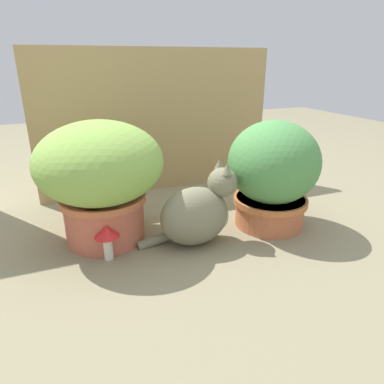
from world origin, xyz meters
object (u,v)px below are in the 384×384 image
grass_planter (101,175)px  cat (199,212)px  mushroom_ornament_red (107,235)px  leafy_planter (273,173)px

grass_planter → cat: grass_planter is taller
grass_planter → mushroom_ornament_red: grass_planter is taller
cat → mushroom_ornament_red: cat is taller
leafy_planter → mushroom_ornament_red: bearing=-178.0°
leafy_planter → mushroom_ornament_red: size_ratio=3.43×
cat → mushroom_ornament_red: (-0.33, 0.01, -0.03)m
leafy_planter → cat: bearing=-174.8°
cat → leafy_planter: bearing=5.2°
leafy_planter → mushroom_ornament_red: leafy_planter is taller
grass_planter → mushroom_ornament_red: bearing=-95.9°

